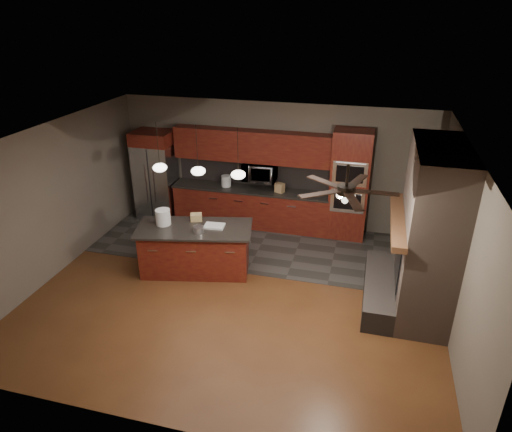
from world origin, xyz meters
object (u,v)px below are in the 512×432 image
(oven_tower, at_px, (349,185))
(microwave, at_px, (260,172))
(white_bucket, at_px, (163,217))
(paint_tray, at_px, (214,226))
(counter_box, at_px, (280,188))
(kitchen_island, at_px, (195,249))
(cardboard_box, at_px, (196,217))
(paint_can, at_px, (199,230))
(refrigerator, at_px, (156,175))
(counter_bucket, at_px, (226,181))

(oven_tower, height_order, microwave, oven_tower)
(white_bucket, distance_m, paint_tray, 0.98)
(paint_tray, bearing_deg, counter_box, 63.00)
(microwave, distance_m, white_bucket, 2.63)
(kitchen_island, bearing_deg, white_bucket, 168.99)
(cardboard_box, bearing_deg, counter_box, 35.31)
(paint_can, bearing_deg, counter_box, 66.67)
(kitchen_island, relative_size, paint_tray, 6.22)
(microwave, bearing_deg, counter_box, -11.77)
(counter_box, bearing_deg, refrigerator, -157.27)
(microwave, xyz_separation_m, counter_box, (0.48, -0.10, -0.30))
(microwave, relative_size, counter_box, 3.53)
(kitchen_island, bearing_deg, counter_bucket, 80.04)
(microwave, distance_m, kitchen_island, 2.51)
(paint_can, bearing_deg, counter_bucket, 95.98)
(cardboard_box, height_order, counter_bucket, counter_bucket)
(paint_tray, distance_m, counter_box, 2.19)
(cardboard_box, bearing_deg, counter_bucket, 69.45)
(refrigerator, height_order, paint_tray, refrigerator)
(microwave, height_order, counter_bucket, microwave)
(oven_tower, bearing_deg, counter_box, -178.37)
(counter_box, bearing_deg, kitchen_island, -96.24)
(white_bucket, xyz_separation_m, paint_tray, (0.96, 0.14, -0.13))
(oven_tower, distance_m, refrigerator, 4.45)
(refrigerator, relative_size, cardboard_box, 9.68)
(kitchen_island, height_order, counter_box, counter_box)
(oven_tower, height_order, paint_tray, oven_tower)
(refrigerator, distance_m, paint_can, 3.01)
(microwave, bearing_deg, cardboard_box, -111.09)
(oven_tower, distance_m, paint_tray, 3.11)
(kitchen_island, xyz_separation_m, paint_tray, (0.36, 0.13, 0.47))
(oven_tower, xyz_separation_m, kitchen_island, (-2.66, -2.21, -0.73))
(cardboard_box, bearing_deg, kitchen_island, -98.15)
(cardboard_box, distance_m, counter_bucket, 1.91)
(microwave, bearing_deg, kitchen_island, -106.90)
(paint_can, relative_size, cardboard_box, 0.88)
(refrigerator, bearing_deg, oven_tower, 0.95)
(refrigerator, xyz_separation_m, white_bucket, (1.18, -2.14, 0.03))
(counter_bucket, bearing_deg, kitchen_island, -87.73)
(white_bucket, bearing_deg, paint_tray, 8.30)
(counter_bucket, bearing_deg, counter_box, -2.28)
(oven_tower, relative_size, counter_box, 11.47)
(refrigerator, bearing_deg, paint_can, -49.83)
(refrigerator, xyz_separation_m, cardboard_box, (1.71, -1.83, -0.05))
(counter_box, bearing_deg, counter_bucket, -160.16)
(kitchen_island, xyz_separation_m, cardboard_box, (-0.07, 0.30, 0.52))
(paint_tray, bearing_deg, refrigerator, 131.54)
(paint_tray, bearing_deg, kitchen_island, -165.69)
(counter_bucket, bearing_deg, oven_tower, -0.15)
(paint_tray, xyz_separation_m, counter_box, (0.81, 2.04, 0.07))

